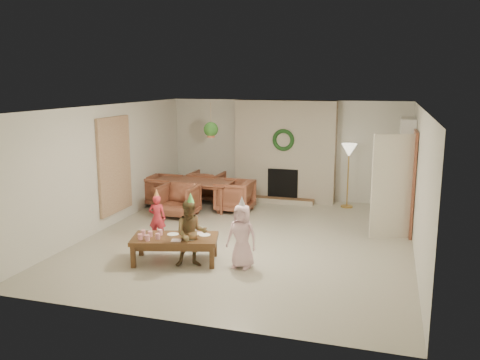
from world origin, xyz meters
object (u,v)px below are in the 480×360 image
at_px(coffee_table_top, 175,239).
at_px(child_pink, 242,236).
at_px(dining_chair_near, 179,201).
at_px(child_red, 157,218).
at_px(dining_table, 194,194).
at_px(dining_chair_left, 162,190).
at_px(dining_chair_right, 235,196).
at_px(child_plaid, 191,234).
at_px(dining_chair_far, 207,186).

bearing_deg(coffee_table_top, child_pink, -10.67).
xyz_separation_m(dining_chair_near, child_red, (0.30, -1.67, 0.08)).
height_order(dining_table, coffee_table_top, dining_table).
height_order(dining_table, dining_chair_left, dining_chair_left).
bearing_deg(dining_chair_left, dining_chair_right, -90.00).
distance_m(dining_table, coffee_table_top, 3.59).
bearing_deg(child_plaid, dining_chair_near, 94.56).
distance_m(dining_table, child_plaid, 3.81).
relative_size(dining_chair_right, child_pink, 0.77).
bearing_deg(child_red, child_plaid, 126.95).
bearing_deg(coffee_table_top, child_plaid, -32.28).
xyz_separation_m(dining_chair_near, dining_chair_far, (0.05, 1.66, 0.00)).
bearing_deg(child_plaid, child_red, 113.98).
relative_size(dining_table, child_plaid, 1.71).
xyz_separation_m(dining_chair_far, child_pink, (2.16, -4.17, 0.16)).
bearing_deg(child_pink, child_red, 163.28).
relative_size(dining_table, child_red, 2.13).
bearing_deg(dining_chair_far, dining_chair_near, 90.00).
relative_size(dining_chair_near, child_red, 0.91).
distance_m(dining_table, dining_chair_near, 0.83).
distance_m(dining_chair_right, coffee_table_top, 3.40).
height_order(coffee_table_top, child_plaid, child_plaid).
height_order(coffee_table_top, child_pink, child_pink).
bearing_deg(dining_chair_left, child_red, -154.69).
relative_size(coffee_table_top, child_pink, 1.34).
bearing_deg(dining_chair_near, child_red, -78.12).
relative_size(dining_chair_left, coffee_table_top, 0.57).
distance_m(dining_table, child_pink, 4.00).
bearing_deg(dining_table, dining_chair_left, 180.00).
relative_size(dining_chair_right, child_red, 0.91).
height_order(dining_chair_right, coffee_table_top, dining_chair_right).
xyz_separation_m(dining_chair_near, dining_chair_right, (1.06, 0.80, 0.00)).
relative_size(dining_chair_near, coffee_table_top, 0.57).
distance_m(dining_chair_far, dining_chair_right, 1.33).
height_order(dining_chair_far, coffee_table_top, dining_chair_far).
relative_size(dining_table, dining_chair_right, 2.34).
xyz_separation_m(dining_table, dining_chair_right, (1.03, -0.03, 0.03)).
bearing_deg(child_pink, coffee_table_top, -168.43).
xyz_separation_m(dining_chair_far, coffee_table_top, (1.03, -4.26, 0.03)).
height_order(child_red, child_pink, child_pink).
bearing_deg(dining_chair_near, dining_table, 90.00).
distance_m(dining_chair_near, child_pink, 3.35).
height_order(dining_chair_left, child_pink, child_pink).
height_order(dining_chair_left, child_plaid, child_plaid).
bearing_deg(dining_chair_far, dining_chair_right, 141.34).
height_order(dining_chair_far, child_plaid, child_plaid).
bearing_deg(child_plaid, dining_chair_right, 72.78).
bearing_deg(dining_table, child_plaid, -66.89).
relative_size(dining_chair_left, dining_chair_right, 1.00).
bearing_deg(coffee_table_top, dining_chair_near, 97.43).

